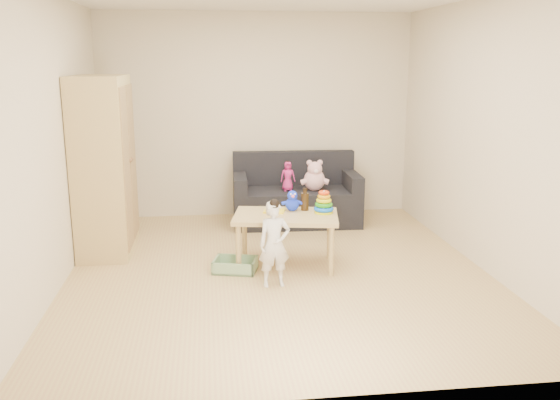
{
  "coord_description": "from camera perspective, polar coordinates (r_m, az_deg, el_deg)",
  "views": [
    {
      "loc": [
        -0.66,
        -5.42,
        2.0
      ],
      "look_at": [
        0.05,
        0.25,
        0.65
      ],
      "focal_mm": 38.0,
      "sensor_mm": 36.0,
      "label": 1
    }
  ],
  "objects": [
    {
      "name": "sofa",
      "position": [
        7.42,
        1.56,
        -0.59
      ],
      "size": [
        1.58,
        0.82,
        0.44
      ],
      "primitive_type": "cube",
      "rotation": [
        0.0,
        0.0,
        -0.03
      ],
      "color": "black",
      "rests_on": "ground"
    },
    {
      "name": "room",
      "position": [
        5.5,
        -0.2,
        5.99
      ],
      "size": [
        4.5,
        4.5,
        4.5
      ],
      "color": "tan",
      "rests_on": "ground"
    },
    {
      "name": "storage_bin",
      "position": [
        5.8,
        -4.33,
        -6.25
      ],
      "size": [
        0.47,
        0.4,
        0.12
      ],
      "primitive_type": null,
      "rotation": [
        0.0,
        0.0,
        -0.25
      ],
      "color": "#7FA477",
      "rests_on": "ground"
    },
    {
      "name": "pink_bear",
      "position": [
        7.29,
        3.33,
        2.18
      ],
      "size": [
        0.32,
        0.29,
        0.32
      ],
      "primitive_type": null,
      "rotation": [
        0.0,
        0.0,
        -0.21
      ],
      "color": "#EFB0BA",
      "rests_on": "sofa"
    },
    {
      "name": "yellow_book",
      "position": [
        5.91,
        -0.54,
        -1.03
      ],
      "size": [
        0.25,
        0.25,
        0.02
      ],
      "primitive_type": "cube",
      "rotation": [
        0.0,
        0.0,
        -0.26
      ],
      "color": "yellow",
      "rests_on": "play_table"
    },
    {
      "name": "wooden_figure",
      "position": [
        5.78,
        -0.44,
        -0.81
      ],
      "size": [
        0.05,
        0.04,
        0.12
      ],
      "primitive_type": null,
      "rotation": [
        0.0,
        0.0,
        0.0
      ],
      "color": "brown",
      "rests_on": "play_table"
    },
    {
      "name": "ring_stacker",
      "position": [
        5.84,
        4.23,
        -0.4
      ],
      "size": [
        0.2,
        0.2,
        0.23
      ],
      "color": "#CAD10B",
      "rests_on": "play_table"
    },
    {
      "name": "blue_plush",
      "position": [
        5.92,
        1.18,
        -0.03
      ],
      "size": [
        0.2,
        0.17,
        0.21
      ],
      "primitive_type": null,
      "rotation": [
        0.0,
        0.0,
        -0.19
      ],
      "color": "#1C39FF",
      "rests_on": "play_table"
    },
    {
      "name": "toddler",
      "position": [
        5.33,
        -0.54,
        -4.38
      ],
      "size": [
        0.3,
        0.21,
        0.77
      ],
      "primitive_type": "imported",
      "rotation": [
        0.0,
        0.0,
        0.09
      ],
      "color": "silver",
      "rests_on": "ground"
    },
    {
      "name": "doll",
      "position": [
        7.24,
        0.75,
        2.27
      ],
      "size": [
        0.18,
        0.13,
        0.35
      ],
      "primitive_type": "imported",
      "rotation": [
        0.0,
        0.0,
        0.04
      ],
      "color": "#CD267C",
      "rests_on": "sofa"
    },
    {
      "name": "wardrobe",
      "position": [
        6.49,
        -16.57,
        3.22
      ],
      "size": [
        0.51,
        1.03,
        1.85
      ],
      "primitive_type": "cube",
      "color": "tan",
      "rests_on": "ground"
    },
    {
      "name": "brown_bottle",
      "position": [
        5.94,
        2.41,
        -0.08
      ],
      "size": [
        0.08,
        0.08,
        0.23
      ],
      "color": "black",
      "rests_on": "play_table"
    },
    {
      "name": "play_table",
      "position": [
        5.87,
        0.57,
        -3.9
      ],
      "size": [
        1.1,
        0.8,
        0.53
      ],
      "primitive_type": "cube",
      "rotation": [
        0.0,
        0.0,
        -0.18
      ],
      "color": "tan",
      "rests_on": "ground"
    }
  ]
}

